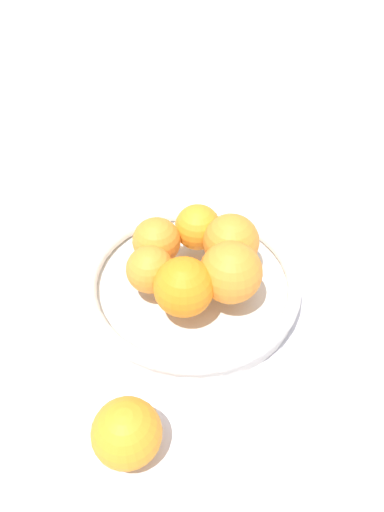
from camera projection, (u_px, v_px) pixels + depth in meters
name	position (u px, v px, depth m)	size (l,w,h in m)	color
ground_plane	(192.00, 293.00, 0.73)	(4.00, 4.00, 0.00)	silver
fruit_bowl	(192.00, 284.00, 0.72)	(0.31, 0.31, 0.04)	silver
orange_pile	(199.00, 258.00, 0.67)	(0.19, 0.19, 0.08)	orange
stray_orange	(127.00, 433.00, 0.54)	(0.08, 0.08, 0.08)	orange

